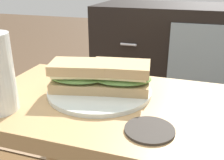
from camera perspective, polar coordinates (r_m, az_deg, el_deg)
side_table at (r=0.64m, az=-1.67°, el=-11.61°), size 0.56×0.36×0.46m
tv_cabinet at (r=1.51m, az=15.51°, el=4.45°), size 0.96×0.46×0.58m
area_rug at (r=1.42m, az=-12.87°, el=-9.12°), size 1.15×0.67×0.01m
plate at (r=0.62m, az=-2.68°, el=-2.38°), size 0.25×0.25×0.01m
sandwich_front at (r=0.62m, az=-7.29°, el=0.97°), size 0.15×0.12×0.07m
sandwich_back at (r=0.61m, az=1.89°, el=0.73°), size 0.16×0.11×0.07m
coaster at (r=0.48m, az=8.19°, el=-10.71°), size 0.09×0.09×0.01m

